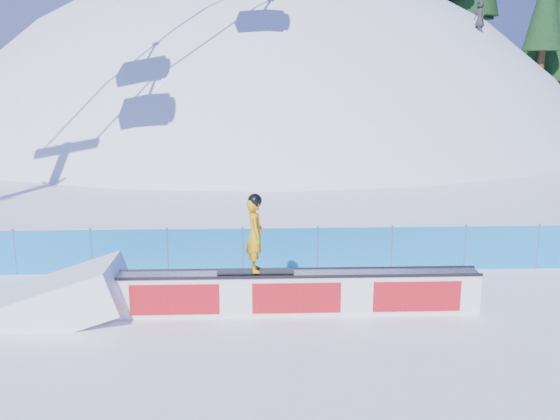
{
  "coord_description": "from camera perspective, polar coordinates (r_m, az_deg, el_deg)",
  "views": [
    {
      "loc": [
        -0.6,
        -11.5,
        5.35
      ],
      "look_at": [
        -0.03,
        3.88,
        1.84
      ],
      "focal_mm": 40.0,
      "sensor_mm": 36.0,
      "label": 1
    }
  ],
  "objects": [
    {
      "name": "rail_box",
      "position": [
        13.95,
        1.46,
        -7.59
      ],
      "size": [
        8.15,
        0.57,
        0.98
      ],
      "rotation": [
        0.0,
        0.0,
        -0.0
      ],
      "color": "white",
      "rests_on": "ground"
    },
    {
      "name": "treeline",
      "position": [
        57.27,
        21.86,
        17.32
      ],
      "size": [
        18.24,
        11.05,
        20.62
      ],
      "color": "#372416",
      "rests_on": "ground"
    },
    {
      "name": "snow_hill",
      "position": [
        58.38,
        -1.39,
        -10.76
      ],
      "size": [
        64.0,
        64.0,
        64.0
      ],
      "color": "white",
      "rests_on": "ground"
    },
    {
      "name": "snowboarder",
      "position": [
        13.51,
        -2.29,
        -2.21
      ],
      "size": [
        1.68,
        0.63,
        1.76
      ],
      "rotation": [
        0.0,
        0.0,
        1.67
      ],
      "color": "black",
      "rests_on": "rail_box"
    },
    {
      "name": "ground",
      "position": [
        12.7,
        0.8,
        -12.08
      ],
      "size": [
        160.0,
        160.0,
        0.0
      ],
      "primitive_type": "plane",
      "color": "white",
      "rests_on": "ground"
    },
    {
      "name": "safety_fence",
      "position": [
        16.7,
        0.02,
        -3.68
      ],
      "size": [
        22.05,
        0.05,
        1.3
      ],
      "color": "blue",
      "rests_on": "ground"
    },
    {
      "name": "snow_ramp",
      "position": [
        14.73,
        -19.03,
        -9.19
      ],
      "size": [
        2.8,
        1.75,
        1.74
      ],
      "primitive_type": null,
      "rotation": [
        0.0,
        -0.31,
        -0.0
      ],
      "color": "white",
      "rests_on": "ground"
    }
  ]
}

